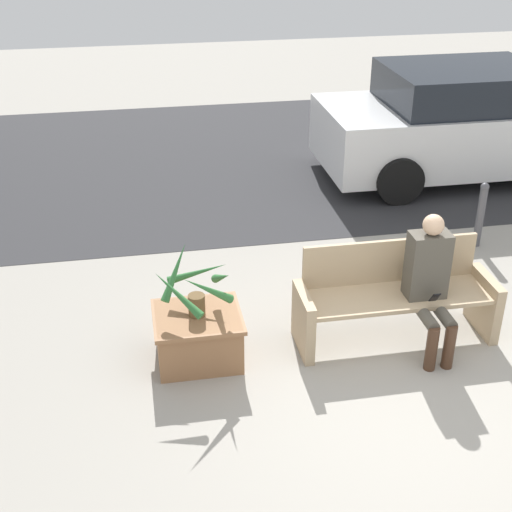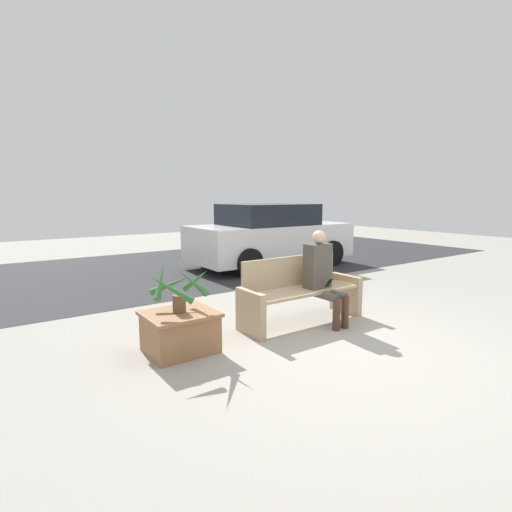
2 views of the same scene
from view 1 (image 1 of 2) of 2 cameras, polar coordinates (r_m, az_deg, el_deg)
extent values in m
plane|color=#9E998E|center=(6.16, 12.38, -11.63)|extent=(30.00, 30.00, 0.00)
cube|color=#2D2D30|center=(11.30, 1.03, 8.02)|extent=(20.00, 6.00, 0.01)
cube|color=tan|center=(6.52, 3.81, -5.27)|extent=(0.09, 0.57, 0.58)
cube|color=tan|center=(7.11, 17.78, -3.64)|extent=(0.09, 0.57, 0.58)
cube|color=tan|center=(6.68, 11.24, -3.21)|extent=(1.67, 0.52, 0.04)
cube|color=tan|center=(6.77, 10.65, -0.38)|extent=(1.67, 0.04, 0.43)
cube|color=#4C473D|center=(6.56, 13.54, -0.70)|extent=(0.36, 0.22, 0.63)
sphere|color=tan|center=(6.37, 14.01, 2.43)|extent=(0.19, 0.19, 0.19)
cylinder|color=#4C473D|center=(6.53, 13.30, -4.55)|extent=(0.11, 0.46, 0.11)
cylinder|color=#4C473D|center=(6.60, 14.60, -4.39)|extent=(0.11, 0.46, 0.11)
cylinder|color=#472D1E|center=(6.48, 13.87, -7.20)|extent=(0.10, 0.10, 0.43)
cylinder|color=#472D1E|center=(6.54, 15.19, -7.01)|extent=(0.10, 0.10, 0.43)
cube|color=black|center=(6.48, 14.11, -3.24)|extent=(0.07, 0.09, 0.12)
cube|color=#936642|center=(6.43, -4.65, -6.46)|extent=(0.73, 0.64, 0.46)
cube|color=#936642|center=(6.31, -4.72, -4.87)|extent=(0.78, 0.69, 0.04)
cylinder|color=brown|center=(6.25, -4.77, -3.94)|extent=(0.15, 0.15, 0.20)
cone|color=#2D6B33|center=(6.17, -2.75, -1.70)|extent=(0.14, 0.51, 0.35)
cone|color=#2D6B33|center=(6.38, -4.74, -1.34)|extent=(0.55, 0.15, 0.23)
cone|color=#2D6B33|center=(6.19, -6.48, -1.28)|extent=(0.32, 0.41, 0.43)
cone|color=#2D6B33|center=(5.97, -6.28, -3.07)|extent=(0.42, 0.42, 0.33)
cone|color=#2D6B33|center=(5.95, -3.85, -2.70)|extent=(0.47, 0.26, 0.39)
cube|color=silver|center=(10.82, 16.27, 9.51)|extent=(4.11, 1.80, 0.85)
cube|color=black|center=(10.60, 16.25, 12.98)|extent=(2.14, 1.66, 0.51)
cylinder|color=black|center=(12.26, 19.74, 9.56)|extent=(0.64, 0.18, 0.64)
cylinder|color=black|center=(9.65, 11.41, 5.90)|extent=(0.64, 0.18, 0.64)
cylinder|color=black|center=(11.24, 8.18, 9.34)|extent=(0.64, 0.18, 0.64)
cylinder|color=#4C4C51|center=(8.71, 17.48, 2.94)|extent=(0.09, 0.09, 0.72)
sphere|color=#4C4C51|center=(8.56, 17.85, 5.28)|extent=(0.10, 0.10, 0.10)
camera|label=2|loc=(2.78, -40.75, -30.06)|focal=28.00mm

